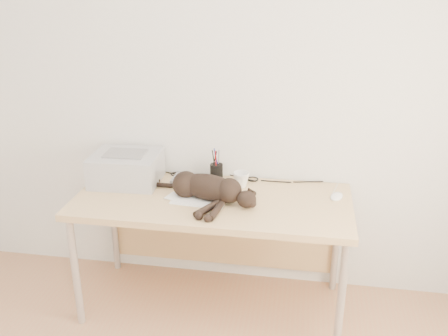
% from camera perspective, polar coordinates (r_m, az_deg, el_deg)
% --- Properties ---
extents(wall_back, '(3.50, 0.00, 3.50)m').
position_cam_1_polar(wall_back, '(3.05, -0.15, 8.96)').
color(wall_back, silver).
rests_on(wall_back, floor).
extents(desk, '(1.60, 0.70, 0.74)m').
position_cam_1_polar(desk, '(3.03, -1.02, -5.09)').
color(desk, '#D9BD7F').
rests_on(desk, floor).
extents(printer, '(0.42, 0.36, 0.19)m').
position_cam_1_polar(printer, '(3.14, -11.09, 0.02)').
color(printer, '#A8A8AD').
rests_on(printer, desk).
extents(papers, '(0.38, 0.30, 0.01)m').
position_cam_1_polar(papers, '(2.90, -2.96, -3.38)').
color(papers, white).
rests_on(papers, desk).
extents(cat, '(0.68, 0.44, 0.16)m').
position_cam_1_polar(cat, '(2.86, -2.15, -2.34)').
color(cat, black).
rests_on(cat, desk).
extents(mug, '(0.13, 0.13, 0.09)m').
position_cam_1_polar(mug, '(3.03, 1.98, -1.34)').
color(mug, white).
rests_on(mug, desk).
extents(pen_cup, '(0.08, 0.08, 0.21)m').
position_cam_1_polar(pen_cup, '(3.11, -0.88, -0.49)').
color(pen_cup, black).
rests_on(pen_cup, desk).
extents(remote_grey, '(0.05, 0.17, 0.02)m').
position_cam_1_polar(remote_grey, '(3.17, -5.36, -1.08)').
color(remote_grey, gray).
rests_on(remote_grey, desk).
extents(remote_black, '(0.13, 0.16, 0.02)m').
position_cam_1_polar(remote_black, '(2.92, 0.15, -3.08)').
color(remote_black, black).
rests_on(remote_black, desk).
extents(mouse, '(0.10, 0.13, 0.04)m').
position_cam_1_polar(mouse, '(2.97, 12.76, -2.97)').
color(mouse, white).
rests_on(mouse, desk).
extents(cable_tangle, '(1.36, 0.08, 0.01)m').
position_cam_1_polar(cable_tangle, '(3.17, -0.30, -1.04)').
color(cable_tangle, black).
rests_on(cable_tangle, desk).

